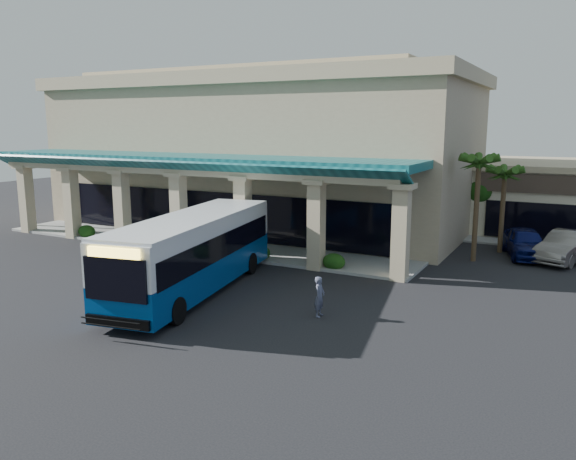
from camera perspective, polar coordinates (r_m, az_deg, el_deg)
The scene contains 11 objects.
ground at distance 25.98m, azimuth -5.08°, elevation -6.17°, with size 110.00×110.00×0.00m, color black.
main_building at distance 42.74m, azimuth -2.55°, elevation 8.19°, with size 30.80×14.80×11.35m, color tan, non-canonical shape.
arcade at distance 35.38m, azimuth -10.07°, elevation 2.93°, with size 30.00×6.20×5.70m, color #0D4D53, non-canonical shape.
palm_0 at distance 32.51m, azimuth 18.62°, elevation 2.67°, with size 2.40×2.40×6.60m, color #204612, non-canonical shape.
palm_1 at distance 35.37m, azimuth 20.98°, elevation 2.47°, with size 2.40×2.40×5.80m, color #204612, non-canonical shape.
palm_2 at distance 45.49m, azimuth -24.95°, elevation 4.11°, with size 2.40×2.40×6.20m, color #204612, non-canonical shape.
broadleaf_tree at distance 40.62m, azimuth 19.03°, elevation 2.86°, with size 2.60×2.60×4.81m, color #14370C, non-canonical shape.
transit_bus at distance 25.70m, azimuth -9.54°, elevation -2.44°, with size 2.91×12.52×3.50m, color navy, non-canonical shape.
pedestrian at distance 22.37m, azimuth 3.23°, elevation -6.77°, with size 0.59×0.39×1.62m, color #4E5269.
car_silver at distance 34.93m, azimuth 22.96°, elevation -1.19°, with size 1.99×4.95×1.69m, color #0A114D.
car_white at distance 34.72m, azimuth 26.46°, elevation -1.53°, with size 1.79×5.14×1.69m, color gray.
Camera 1 is at (13.60, -20.83, 7.50)m, focal length 35.00 mm.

